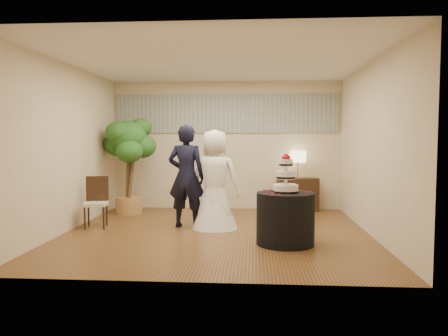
# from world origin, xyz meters

# --- Properties ---
(floor) EXTENTS (5.00, 5.00, 0.00)m
(floor) POSITION_xyz_m (0.00, 0.00, 0.00)
(floor) COLOR brown
(floor) RESTS_ON ground
(ceiling) EXTENTS (5.00, 5.00, 0.00)m
(ceiling) POSITION_xyz_m (0.00, 0.00, 2.80)
(ceiling) COLOR white
(ceiling) RESTS_ON wall_back
(wall_back) EXTENTS (5.00, 0.06, 2.80)m
(wall_back) POSITION_xyz_m (0.00, 2.50, 1.40)
(wall_back) COLOR beige
(wall_back) RESTS_ON ground
(wall_front) EXTENTS (5.00, 0.06, 2.80)m
(wall_front) POSITION_xyz_m (0.00, -2.50, 1.40)
(wall_front) COLOR beige
(wall_front) RESTS_ON ground
(wall_left) EXTENTS (0.06, 5.00, 2.80)m
(wall_left) POSITION_xyz_m (-2.50, 0.00, 1.40)
(wall_left) COLOR beige
(wall_left) RESTS_ON ground
(wall_right) EXTENTS (0.06, 5.00, 2.80)m
(wall_right) POSITION_xyz_m (2.50, 0.00, 1.40)
(wall_right) COLOR beige
(wall_right) RESTS_ON ground
(mural_border) EXTENTS (4.90, 0.02, 0.85)m
(mural_border) POSITION_xyz_m (0.00, 2.48, 2.10)
(mural_border) COLOR #979B90
(mural_border) RESTS_ON wall_back
(groom) EXTENTS (0.71, 0.51, 1.81)m
(groom) POSITION_xyz_m (-0.56, 0.42, 0.90)
(groom) COLOR black
(groom) RESTS_ON floor
(bride) EXTENTS (0.97, 0.94, 1.71)m
(bride) POSITION_xyz_m (-0.05, 0.37, 0.86)
(bride) COLOR white
(bride) RESTS_ON floor
(cake_table) EXTENTS (0.95, 0.95, 0.77)m
(cake_table) POSITION_xyz_m (1.09, -0.71, 0.38)
(cake_table) COLOR black
(cake_table) RESTS_ON floor
(wedding_cake) EXTENTS (0.37, 0.37, 0.58)m
(wedding_cake) POSITION_xyz_m (1.09, -0.71, 1.06)
(wedding_cake) COLOR white
(wedding_cake) RESTS_ON cake_table
(console) EXTENTS (0.90, 0.50, 0.71)m
(console) POSITION_xyz_m (1.55, 2.29, 0.36)
(console) COLOR black
(console) RESTS_ON floor
(table_lamp) EXTENTS (0.31, 0.31, 0.58)m
(table_lamp) POSITION_xyz_m (1.55, 2.29, 1.00)
(table_lamp) COLOR beige
(table_lamp) RESTS_ON console
(ficus_tree) EXTENTS (1.35, 1.35, 2.02)m
(ficus_tree) POSITION_xyz_m (-1.97, 1.69, 1.01)
(ficus_tree) COLOR #285D1D
(ficus_tree) RESTS_ON floor
(side_chair) EXTENTS (0.48, 0.49, 0.89)m
(side_chair) POSITION_xyz_m (-2.14, 0.27, 0.45)
(side_chair) COLOR black
(side_chair) RESTS_ON floor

